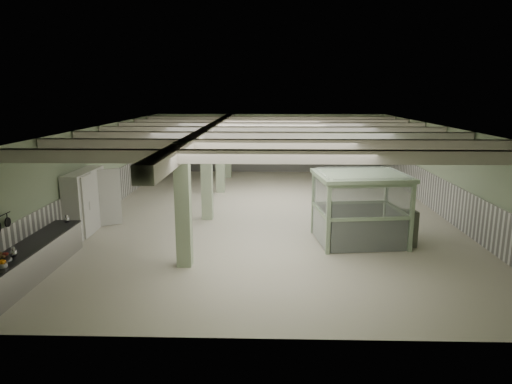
{
  "coord_description": "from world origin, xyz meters",
  "views": [
    {
      "loc": [
        -0.08,
        -18.49,
        4.96
      ],
      "look_at": [
        -0.54,
        -1.91,
        1.3
      ],
      "focal_mm": 32.0,
      "sensor_mm": 36.0,
      "label": 1
    }
  ],
  "objects_px": {
    "prep_counter": "(30,261)",
    "filing_cabinet": "(409,228)",
    "guard_booth": "(360,195)",
    "walkin_cooler": "(86,201)"
  },
  "relations": [
    {
      "from": "prep_counter",
      "to": "guard_booth",
      "type": "distance_m",
      "value": 10.12
    },
    {
      "from": "guard_booth",
      "to": "walkin_cooler",
      "type": "bearing_deg",
      "value": 168.15
    },
    {
      "from": "prep_counter",
      "to": "filing_cabinet",
      "type": "height_order",
      "value": "filing_cabinet"
    },
    {
      "from": "filing_cabinet",
      "to": "guard_booth",
      "type": "bearing_deg",
      "value": 161.71
    },
    {
      "from": "walkin_cooler",
      "to": "filing_cabinet",
      "type": "height_order",
      "value": "walkin_cooler"
    },
    {
      "from": "guard_booth",
      "to": "filing_cabinet",
      "type": "xyz_separation_m",
      "value": [
        1.58,
        -0.36,
        -1.02
      ]
    },
    {
      "from": "walkin_cooler",
      "to": "filing_cabinet",
      "type": "distance_m",
      "value": 11.24
    },
    {
      "from": "walkin_cooler",
      "to": "guard_booth",
      "type": "bearing_deg",
      "value": -5.31
    },
    {
      "from": "prep_counter",
      "to": "guard_booth",
      "type": "bearing_deg",
      "value": 19.17
    },
    {
      "from": "guard_booth",
      "to": "prep_counter",
      "type": "bearing_deg",
      "value": -167.36
    }
  ]
}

